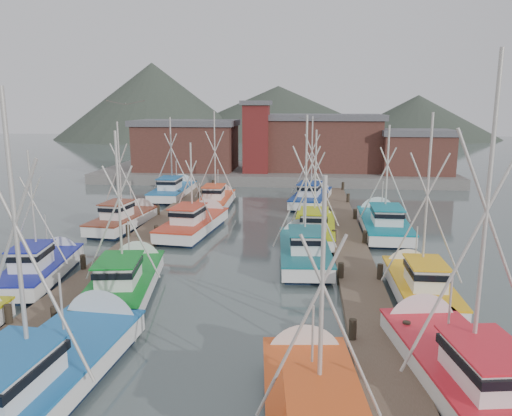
# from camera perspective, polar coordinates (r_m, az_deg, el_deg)

# --- Properties ---
(ground) EXTENTS (260.00, 260.00, 0.00)m
(ground) POSITION_cam_1_polar(r_m,az_deg,el_deg) (28.91, -2.67, -6.96)
(ground) COLOR #4C5C5B
(ground) RESTS_ON ground
(dock_left) EXTENTS (2.30, 46.00, 1.50)m
(dock_left) POSITION_cam_1_polar(r_m,az_deg,el_deg) (34.26, -13.35, -3.91)
(dock_left) COLOR brown
(dock_left) RESTS_ON ground
(dock_right) EXTENTS (2.30, 46.00, 1.50)m
(dock_right) POSITION_cam_1_polar(r_m,az_deg,el_deg) (32.54, 10.73, -4.63)
(dock_right) COLOR brown
(dock_right) RESTS_ON ground
(quay) EXTENTS (44.00, 16.00, 1.20)m
(quay) POSITION_cam_1_polar(r_m,az_deg,el_deg) (64.79, 2.15, 4.02)
(quay) COLOR gray
(quay) RESTS_ON ground
(shed_left) EXTENTS (12.72, 8.48, 6.20)m
(shed_left) POSITION_cam_1_polar(r_m,az_deg,el_deg) (64.08, -7.89, 7.19)
(shed_left) COLOR brown
(shed_left) RESTS_ON quay
(shed_center) EXTENTS (14.84, 9.54, 6.90)m
(shed_center) POSITION_cam_1_polar(r_m,az_deg,el_deg) (64.27, 7.57, 7.53)
(shed_center) COLOR brown
(shed_center) RESTS_ON quay
(shed_right) EXTENTS (8.48, 6.36, 5.20)m
(shed_right) POSITION_cam_1_polar(r_m,az_deg,el_deg) (62.66, 17.79, 6.19)
(shed_right) COLOR brown
(shed_right) RESTS_ON quay
(lookout_tower) EXTENTS (3.60, 3.60, 8.50)m
(lookout_tower) POSITION_cam_1_polar(r_m,az_deg,el_deg) (60.50, 0.02, 8.20)
(lookout_tower) COLOR maroon
(lookout_tower) RESTS_ON quay
(distant_hills) EXTENTS (175.00, 140.00, 42.00)m
(distant_hills) POSITION_cam_1_polar(r_m,az_deg,el_deg) (150.90, -0.60, 8.18)
(distant_hills) COLOR #3C4539
(distant_hills) RESTS_ON ground
(boat_0) EXTENTS (4.35, 10.68, 10.76)m
(boat_0) POSITION_cam_1_polar(r_m,az_deg,el_deg) (18.47, -22.82, -16.87)
(boat_0) COLOR #0F1C33
(boat_0) RESTS_ON ground
(boat_1) EXTENTS (3.72, 9.35, 8.35)m
(boat_1) POSITION_cam_1_polar(r_m,az_deg,el_deg) (15.41, 6.76, -22.15)
(boat_1) COLOR #0F1C33
(boat_1) RESTS_ON ground
(boat_3) EXTENTS (4.60, 9.89, 11.68)m
(boat_3) POSITION_cam_1_polar(r_m,az_deg,el_deg) (18.69, 22.24, -16.45)
(boat_3) COLOR #0F1C33
(boat_3) RESTS_ON ground
(boat_4) EXTENTS (4.05, 9.26, 8.85)m
(boat_4) POSITION_cam_1_polar(r_m,az_deg,el_deg) (25.89, -14.57, -8.01)
(boat_4) COLOR #0F1C33
(boat_4) RESTS_ON ground
(boat_5) EXTENTS (3.79, 9.22, 9.48)m
(boat_5) POSITION_cam_1_polar(r_m,az_deg,el_deg) (30.35, 5.48, -4.74)
(boat_5) COLOR #0F1C33
(boat_5) RESTS_ON ground
(boat_6) EXTENTS (3.40, 8.11, 7.62)m
(boat_6) POSITION_cam_1_polar(r_m,az_deg,el_deg) (29.33, -23.16, -6.25)
(boat_6) COLOR #0F1C33
(boat_6) RESTS_ON ground
(boat_7) EXTENTS (3.76, 7.93, 9.54)m
(boat_7) POSITION_cam_1_polar(r_m,az_deg,el_deg) (25.74, 18.00, -8.31)
(boat_7) COLOR #0F1C33
(boat_7) RESTS_ON ground
(boat_8) EXTENTS (3.90, 9.51, 7.45)m
(boat_8) POSITION_cam_1_polar(r_m,az_deg,el_deg) (37.24, -6.89, -1.69)
(boat_8) COLOR #0F1C33
(boat_8) RESTS_ON ground
(boat_9) EXTENTS (3.41, 9.09, 8.38)m
(boat_9) POSITION_cam_1_polar(r_m,az_deg,el_deg) (35.67, 6.69, -2.27)
(boat_9) COLOR #0F1C33
(boat_9) RESTS_ON ground
(boat_10) EXTENTS (3.55, 8.59, 8.73)m
(boat_10) POSITION_cam_1_polar(r_m,az_deg,el_deg) (39.54, -14.59, -1.19)
(boat_10) COLOR #0F1C33
(boat_10) RESTS_ON ground
(boat_11) EXTENTS (3.68, 9.91, 8.79)m
(boat_11) POSITION_cam_1_polar(r_m,az_deg,el_deg) (38.04, 14.29, -1.68)
(boat_11) COLOR #0F1C33
(boat_11) RESTS_ON ground
(boat_12) EXTENTS (3.71, 8.48, 9.39)m
(boat_12) POSITION_cam_1_polar(r_m,az_deg,el_deg) (45.96, -4.51, 0.92)
(boat_12) COLOR #0F1C33
(boat_12) RESTS_ON ground
(boat_13) EXTENTS (4.26, 9.56, 9.05)m
(boat_13) POSITION_cam_1_polar(r_m,az_deg,el_deg) (47.71, 6.43, 1.28)
(boat_13) COLOR #0F1C33
(boat_13) RESTS_ON ground
(boat_14) EXTENTS (3.72, 9.46, 8.91)m
(boat_14) POSITION_cam_1_polar(r_m,az_deg,el_deg) (51.60, -9.31, 1.99)
(boat_14) COLOR #0F1C33
(boat_14) RESTS_ON ground
(gull_near) EXTENTS (1.55, 0.65, 0.24)m
(gull_near) POSITION_cam_1_polar(r_m,az_deg,el_deg) (20.71, -14.69, 11.51)
(gull_near) COLOR gray
(gull_near) RESTS_ON ground
(gull_far) EXTENTS (1.55, 0.63, 0.24)m
(gull_far) POSITION_cam_1_polar(r_m,az_deg,el_deg) (33.85, 6.23, 10.07)
(gull_far) COLOR gray
(gull_far) RESTS_ON ground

